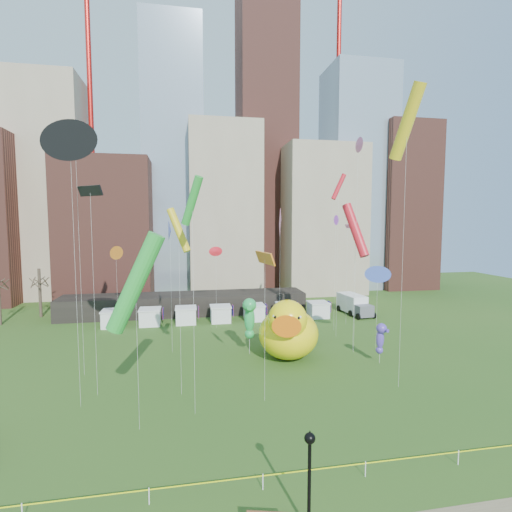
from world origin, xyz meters
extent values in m
plane|color=#2A541A|center=(0.00, 0.00, 0.00)|extent=(160.00, 160.00, 0.00)
cube|color=gray|center=(-30.00, 62.00, 21.00)|extent=(14.00, 12.00, 42.00)
cube|color=brown|center=(-18.00, 56.00, 13.00)|extent=(16.00, 14.00, 26.00)
cube|color=#8C9EB2|center=(-6.00, 64.00, 27.50)|extent=(12.00, 12.00, 55.00)
cube|color=gray|center=(4.00, 60.00, 17.00)|extent=(14.00, 14.00, 34.00)
cube|color=brown|center=(14.00, 66.00, 34.00)|extent=(12.00, 12.00, 68.00)
cube|color=gray|center=(24.00, 58.00, 15.00)|extent=(16.00, 14.00, 30.00)
cube|color=#8C9EB2|center=(34.00, 62.00, 24.00)|extent=(14.00, 12.00, 48.00)
cube|color=brown|center=(44.00, 60.00, 18.00)|extent=(12.00, 12.00, 36.00)
cylinder|color=red|center=(-22.00, 64.00, 38.00)|extent=(1.00, 1.00, 76.00)
cylinder|color=red|center=(30.00, 64.00, 38.00)|extent=(1.00, 1.00, 76.00)
cube|color=black|center=(-4.00, 42.00, 1.60)|extent=(38.00, 6.00, 3.20)
cube|color=white|center=(-14.00, 36.00, 1.10)|extent=(2.80, 2.80, 2.20)
cube|color=red|center=(-12.20, 36.00, 1.60)|extent=(0.08, 1.40, 1.60)
cube|color=white|center=(-9.00, 36.00, 1.10)|extent=(2.80, 2.80, 2.20)
cube|color=red|center=(-7.20, 36.00, 1.60)|extent=(0.08, 1.40, 1.60)
cube|color=white|center=(-4.00, 36.00, 1.10)|extent=(2.80, 2.80, 2.20)
cube|color=red|center=(-2.20, 36.00, 1.60)|extent=(0.08, 1.40, 1.60)
cube|color=white|center=(1.00, 36.00, 1.10)|extent=(2.80, 2.80, 2.20)
cube|color=red|center=(2.80, 36.00, 1.60)|extent=(0.08, 1.40, 1.60)
cube|color=white|center=(6.00, 36.00, 1.10)|extent=(2.80, 2.80, 2.20)
cube|color=red|center=(7.80, 36.00, 1.60)|extent=(0.08, 1.40, 1.60)
cube|color=white|center=(11.00, 36.00, 1.10)|extent=(2.80, 2.80, 2.20)
cube|color=red|center=(12.80, 36.00, 1.60)|extent=(0.08, 1.40, 1.60)
cube|color=white|center=(16.00, 36.00, 1.10)|extent=(2.80, 2.80, 2.20)
cube|color=red|center=(17.80, 36.00, 1.60)|extent=(0.08, 1.40, 1.60)
cylinder|color=#382B21|center=(-26.00, 44.00, 3.75)|extent=(0.44, 0.44, 7.50)
cylinder|color=white|center=(-12.00, 0.00, 0.45)|extent=(0.06, 0.06, 0.90)
cylinder|color=white|center=(-6.00, 0.00, 0.45)|extent=(0.06, 0.06, 0.90)
cylinder|color=white|center=(0.00, 0.00, 0.45)|extent=(0.06, 0.06, 0.90)
cylinder|color=white|center=(6.00, 0.00, 0.45)|extent=(0.06, 0.06, 0.90)
cylinder|color=white|center=(12.00, 0.00, 0.45)|extent=(0.06, 0.06, 0.90)
cube|color=#EDFF0D|center=(0.00, 0.00, 0.80)|extent=(50.00, 0.02, 0.07)
ellipsoid|color=yellow|center=(6.83, 19.75, 2.65)|extent=(8.39, 9.12, 5.29)
ellipsoid|color=yellow|center=(7.72, 22.53, 2.51)|extent=(2.09, 1.83, 2.14)
sphere|color=yellow|center=(6.10, 17.49, 4.77)|extent=(5.00, 5.00, 3.98)
cone|color=orange|center=(5.59, 15.88, 4.64)|extent=(2.63, 2.37, 2.19)
sphere|color=white|center=(4.73, 16.78, 5.31)|extent=(0.72, 0.72, 0.72)
sphere|color=white|center=(6.81, 16.12, 5.31)|extent=(0.72, 0.72, 0.72)
sphere|color=black|center=(4.63, 16.46, 5.31)|extent=(0.36, 0.36, 0.36)
sphere|color=black|center=(6.71, 15.79, 5.31)|extent=(0.36, 0.36, 0.36)
ellipsoid|color=white|center=(10.08, 23.86, 1.27)|extent=(4.31, 4.57, 2.54)
ellipsoid|color=white|center=(10.67, 25.13, 1.20)|extent=(1.04, 0.95, 1.03)
sphere|color=white|center=(9.60, 22.83, 2.29)|extent=(2.54, 2.54, 1.91)
cone|color=orange|center=(9.26, 22.09, 2.23)|extent=(1.31, 1.22, 1.05)
sphere|color=white|center=(8.90, 22.57, 2.54)|extent=(0.34, 0.34, 0.34)
sphere|color=white|center=(9.85, 22.13, 2.54)|extent=(0.34, 0.34, 0.34)
sphere|color=black|center=(8.83, 22.43, 2.54)|extent=(0.17, 0.17, 0.17)
sphere|color=black|center=(9.79, 21.98, 2.54)|extent=(0.17, 0.17, 0.17)
cylinder|color=silver|center=(2.90, 21.63, 1.97)|extent=(0.03, 0.03, 3.93)
ellipsoid|color=green|center=(2.90, 21.63, 3.93)|extent=(1.32, 1.15, 2.96)
sphere|color=green|center=(2.90, 21.48, 5.52)|extent=(1.76, 1.76, 1.51)
cone|color=green|center=(2.90, 20.80, 5.44)|extent=(0.69, 1.02, 0.53)
sphere|color=green|center=(2.90, 21.68, 2.24)|extent=(1.06, 1.06, 1.06)
cylinder|color=silver|center=(15.66, 16.36, 1.29)|extent=(0.03, 0.03, 2.58)
ellipsoid|color=#523AB0|center=(15.66, 16.36, 2.58)|extent=(1.01, 0.92, 2.10)
sphere|color=#523AB0|center=(15.66, 16.21, 3.70)|extent=(1.37, 1.37, 1.07)
cone|color=#523AB0|center=(15.66, 15.73, 3.65)|extent=(0.58, 0.76, 0.37)
sphere|color=#523AB0|center=(15.66, 16.41, 1.37)|extent=(0.75, 0.75, 0.75)
cylinder|color=black|center=(1.55, -3.20, 2.25)|extent=(0.17, 0.17, 4.46)
sphere|color=black|center=(1.55, -3.20, 4.62)|extent=(0.52, 0.52, 0.52)
cone|color=black|center=(1.55, -3.20, 4.90)|extent=(0.19, 0.19, 0.23)
cube|color=white|center=(22.24, 37.64, 1.68)|extent=(3.21, 5.68, 2.71)
cube|color=#595960|center=(22.64, 34.20, 1.14)|extent=(2.70, 2.22, 1.73)
cylinder|color=black|center=(21.12, 35.55, 0.49)|extent=(0.38, 1.00, 0.98)
cylinder|color=black|center=(23.81, 35.86, 0.49)|extent=(0.38, 1.00, 0.98)
cylinder|color=black|center=(20.69, 39.21, 0.49)|extent=(0.38, 1.00, 0.98)
cylinder|color=black|center=(23.39, 39.52, 0.49)|extent=(0.38, 1.00, 0.98)
cylinder|color=silver|center=(14.56, 20.40, 6.85)|extent=(0.02, 0.02, 13.69)
cylinder|color=red|center=(14.56, 20.40, 13.69)|extent=(2.57, 3.62, 6.05)
cylinder|color=silver|center=(7.70, 27.23, 7.24)|extent=(0.02, 0.02, 14.49)
cube|color=pink|center=(7.70, 27.23, 14.49)|extent=(0.67, 3.48, 3.53)
cylinder|color=silver|center=(-12.28, 11.91, 10.31)|extent=(0.02, 0.02, 20.61)
cone|color=black|center=(-12.28, 11.91, 20.61)|extent=(3.03, 1.24, 3.05)
cylinder|color=silver|center=(-7.33, 7.60, 5.22)|extent=(0.02, 0.02, 10.44)
cylinder|color=green|center=(-7.33, 7.60, 10.44)|extent=(4.26, 1.68, 7.06)
cylinder|color=silver|center=(14.48, 10.75, 11.45)|extent=(0.02, 0.02, 22.90)
cylinder|color=yellow|center=(14.48, 10.75, 22.90)|extent=(1.75, 3.73, 6.11)
cylinder|color=silver|center=(-5.56, 23.78, 6.83)|extent=(0.02, 0.02, 13.66)
cone|color=blue|center=(-5.56, 23.78, 13.66)|extent=(0.31, 2.17, 2.17)
cylinder|color=silver|center=(2.25, 10.30, 5.86)|extent=(0.02, 0.02, 11.73)
cube|color=orange|center=(2.25, 10.30, 11.73)|extent=(1.02, 3.28, 1.00)
cylinder|color=silver|center=(15.67, 28.81, 7.42)|extent=(0.02, 0.02, 14.85)
cone|color=purple|center=(15.67, 28.81, 14.85)|extent=(0.99, 1.09, 1.31)
cylinder|color=silver|center=(14.87, 26.10, 9.47)|extent=(0.02, 0.02, 18.94)
cylinder|color=red|center=(14.87, 26.10, 18.94)|extent=(1.95, 0.66, 3.28)
cylinder|color=silver|center=(18.54, 31.45, 7.01)|extent=(0.02, 0.02, 14.02)
cube|color=pink|center=(18.54, 31.45, 14.02)|extent=(0.50, 1.74, 0.55)
cylinder|color=silver|center=(-11.43, 13.87, 8.54)|extent=(0.02, 0.02, 17.08)
cube|color=black|center=(-11.43, 13.87, 17.08)|extent=(2.33, 2.09, 0.84)
cylinder|color=silver|center=(-3.41, 9.08, 8.05)|extent=(0.02, 0.02, 16.10)
cylinder|color=green|center=(-3.41, 9.08, 16.10)|extent=(1.85, 2.01, 3.62)
cylinder|color=silver|center=(-4.46, 12.73, 6.95)|extent=(0.02, 0.02, 13.91)
cylinder|color=yellow|center=(-4.46, 12.73, 13.91)|extent=(2.16, 1.72, 3.69)
cylinder|color=silver|center=(17.51, 20.66, 4.34)|extent=(0.02, 0.02, 8.68)
cone|color=blue|center=(17.51, 20.66, 8.68)|extent=(1.82, 1.12, 1.93)
cylinder|color=silver|center=(-12.99, 33.93, 5.26)|extent=(0.02, 0.02, 10.52)
cone|color=orange|center=(-12.99, 33.93, 10.52)|extent=(1.04, 1.68, 1.79)
cylinder|color=silver|center=(-13.64, 18.69, 11.26)|extent=(0.02, 0.02, 22.52)
cube|color=purple|center=(-13.64, 18.69, 22.52)|extent=(0.74, 3.48, 1.06)
cylinder|color=silver|center=(0.14, 32.59, 5.31)|extent=(0.02, 0.02, 10.62)
cone|color=red|center=(0.14, 32.59, 10.62)|extent=(1.29, 0.56, 1.31)
cylinder|color=silver|center=(14.53, 20.13, 11.43)|extent=(0.02, 0.02, 22.86)
cone|color=pink|center=(14.53, 20.13, 22.86)|extent=(0.38, 1.63, 1.62)
camera|label=1|loc=(-3.97, -19.38, 14.54)|focal=27.00mm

